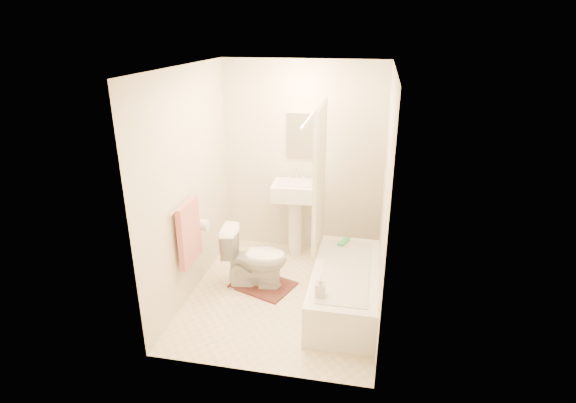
% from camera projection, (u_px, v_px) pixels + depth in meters
% --- Properties ---
extents(floor, '(2.40, 2.40, 0.00)m').
position_uv_depth(floor, '(284.00, 294.00, 4.92)').
color(floor, beige).
rests_on(floor, ground).
extents(ceiling, '(2.40, 2.40, 0.00)m').
position_uv_depth(ceiling, '(283.00, 67.00, 4.05)').
color(ceiling, white).
rests_on(ceiling, ground).
extents(wall_back, '(2.00, 0.02, 2.40)m').
position_uv_depth(wall_back, '(303.00, 159.00, 5.58)').
color(wall_back, beige).
rests_on(wall_back, ground).
extents(wall_left, '(0.02, 2.40, 2.40)m').
position_uv_depth(wall_left, '(189.00, 185.00, 4.67)').
color(wall_left, beige).
rests_on(wall_left, ground).
extents(wall_right, '(0.02, 2.40, 2.40)m').
position_uv_depth(wall_right, '(385.00, 199.00, 4.30)').
color(wall_right, beige).
rests_on(wall_right, ground).
extents(mirror, '(0.40, 0.03, 0.55)m').
position_uv_depth(mirror, '(303.00, 136.00, 5.45)').
color(mirror, white).
rests_on(mirror, wall_back).
extents(curtain_rod, '(0.03, 1.70, 0.03)m').
position_uv_depth(curtain_rod, '(316.00, 111.00, 4.23)').
color(curtain_rod, silver).
rests_on(curtain_rod, wall_back).
extents(shower_curtain, '(0.04, 0.80, 1.55)m').
position_uv_depth(shower_curtain, '(319.00, 176.00, 4.88)').
color(shower_curtain, silver).
rests_on(shower_curtain, curtain_rod).
extents(towel_bar, '(0.02, 0.60, 0.02)m').
position_uv_depth(towel_bar, '(184.00, 203.00, 4.47)').
color(towel_bar, silver).
rests_on(towel_bar, wall_left).
extents(towel, '(0.06, 0.45, 0.66)m').
position_uv_depth(towel, '(189.00, 233.00, 4.58)').
color(towel, '#CC7266').
rests_on(towel, towel_bar).
extents(toilet_paper, '(0.11, 0.12, 0.12)m').
position_uv_depth(toilet_paper, '(203.00, 225.00, 4.94)').
color(toilet_paper, white).
rests_on(toilet_paper, wall_left).
extents(toilet, '(0.76, 0.48, 0.70)m').
position_uv_depth(toilet, '(255.00, 258.00, 4.97)').
color(toilet, white).
rests_on(toilet, floor).
extents(sink, '(0.57, 0.47, 1.06)m').
position_uv_depth(sink, '(295.00, 216.00, 5.60)').
color(sink, white).
rests_on(sink, floor).
extents(bathtub, '(0.66, 1.51, 0.43)m').
position_uv_depth(bathtub, '(345.00, 288.00, 4.66)').
color(bathtub, white).
rests_on(bathtub, floor).
extents(bath_mat, '(0.78, 0.68, 0.02)m').
position_uv_depth(bath_mat, '(263.00, 285.00, 5.08)').
color(bath_mat, '#492519').
rests_on(bath_mat, floor).
extents(soap_bottle, '(0.09, 0.09, 0.20)m').
position_uv_depth(soap_bottle, '(320.00, 287.00, 4.10)').
color(soap_bottle, white).
rests_on(soap_bottle, bathtub).
extents(scrub_brush, '(0.14, 0.21, 0.04)m').
position_uv_depth(scrub_brush, '(344.00, 242.00, 5.12)').
color(scrub_brush, '#43B96E').
rests_on(scrub_brush, bathtub).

